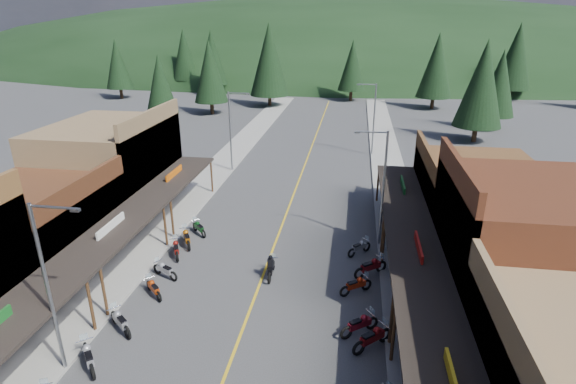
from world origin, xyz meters
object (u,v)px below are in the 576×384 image
at_px(bike_west_9, 176,248).
at_px(pine_1, 212,57).
at_px(pine_2, 269,60).
at_px(bike_west_11, 199,227).
at_px(streetlight_0, 50,284).
at_px(pine_7, 184,55).
at_px(shop_east_3, 474,198).
at_px(bike_west_7, 154,288).
at_px(streetlight_1, 232,128).
at_px(bike_west_10, 187,237).
at_px(pedestrian_east_b, 400,225).
at_px(bike_east_9, 371,266).
at_px(pine_4, 437,65).
at_px(pine_3, 352,65).
at_px(rider_on_bike, 271,268).
at_px(shop_west_3, 113,168).
at_px(shop_west_2, 34,232).
at_px(pine_9, 499,83).
at_px(bike_west_6, 120,320).
at_px(pine_0, 117,64).
at_px(streetlight_3, 373,116).
at_px(streetlight_2, 381,184).
at_px(bike_west_5, 88,356).
at_px(pine_8, 160,85).
at_px(pine_11, 482,84).
at_px(bike_east_10, 359,247).
at_px(bike_east_8, 356,284).
at_px(pedestrian_east_a, 398,308).
at_px(shop_east_2, 522,250).
at_px(pine_10, 210,71).
at_px(bike_east_6, 372,337).

bearing_deg(bike_west_9, pine_1, 78.93).
bearing_deg(pine_2, bike_west_11, -85.06).
bearing_deg(pine_1, streetlight_0, -77.36).
xyz_separation_m(pine_7, bike_west_9, (25.93, -71.55, -6.63)).
height_order(shop_east_3, bike_west_7, shop_east_3).
bearing_deg(streetlight_1, shop_east_3, -27.33).
bearing_deg(bike_west_10, pedestrian_east_b, -16.44).
bearing_deg(bike_east_9, pine_4, 130.94).
height_order(pine_3, rider_on_bike, pine_3).
bearing_deg(shop_east_3, shop_west_3, -180.00).
xyz_separation_m(shop_west_2, pine_9, (37.75, 43.30, 3.85)).
distance_m(streetlight_0, bike_west_6, 4.87).
xyz_separation_m(shop_west_2, pine_0, (-26.25, 60.30, 3.95)).
xyz_separation_m(streetlight_1, pine_0, (-33.05, 40.00, 2.02)).
distance_m(streetlight_0, pine_1, 77.94).
xyz_separation_m(shop_west_2, streetlight_3, (20.71, 28.30, 1.93)).
bearing_deg(bike_west_7, streetlight_0, -149.32).
distance_m(streetlight_2, bike_east_9, 5.60).
relative_size(streetlight_0, pedestrian_east_b, 4.80).
distance_m(streetlight_3, bike_west_6, 35.79).
height_order(bike_west_9, rider_on_bike, rider_on_bike).
bearing_deg(shop_east_3, bike_west_10, -164.84).
relative_size(bike_west_5, rider_on_bike, 1.08).
bearing_deg(pine_8, pine_11, -2.73).
xyz_separation_m(bike_west_9, bike_east_10, (11.82, 2.02, -0.04)).
bearing_deg(bike_east_8, pine_2, 160.32).
bearing_deg(pine_8, rider_on_bike, -58.74).
xyz_separation_m(pine_4, bike_east_9, (-11.58, -56.08, -6.57)).
distance_m(bike_west_11, bike_east_9, 12.66).
xyz_separation_m(pine_3, pedestrian_east_a, (3.66, -66.54, -5.55)).
distance_m(streetlight_1, pine_4, 45.54).
distance_m(pine_7, pine_8, 37.38).
bearing_deg(bike_west_6, bike_west_7, 33.49).
height_order(pine_0, bike_west_5, pine_0).
xyz_separation_m(streetlight_1, bike_west_11, (1.30, -14.27, -3.90)).
bearing_deg(shop_east_2, pine_8, 133.05).
bearing_deg(bike_west_9, shop_west_2, 173.31).
relative_size(shop_west_3, streetlight_0, 1.36).
xyz_separation_m(shop_east_2, streetlight_1, (-20.74, 20.30, 0.94)).
bearing_deg(rider_on_bike, pine_10, 109.42).
bearing_deg(bike_west_10, streetlight_3, 32.36).
bearing_deg(streetlight_1, bike_east_6, -61.57).
xyz_separation_m(streetlight_2, bike_east_8, (-1.39, -6.11, -3.87)).
bearing_deg(bike_west_11, bike_east_9, -61.68).
xyz_separation_m(pine_1, bike_west_9, (17.93, -65.55, -6.63)).
bearing_deg(pine_8, shop_west_3, -74.03).
bearing_deg(pine_4, pine_0, 178.03).
bearing_deg(pine_4, bike_east_9, -101.66).
bearing_deg(bike_west_10, bike_east_6, -64.34).
xyz_separation_m(pine_10, bike_west_6, (12.06, -53.16, -6.16)).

